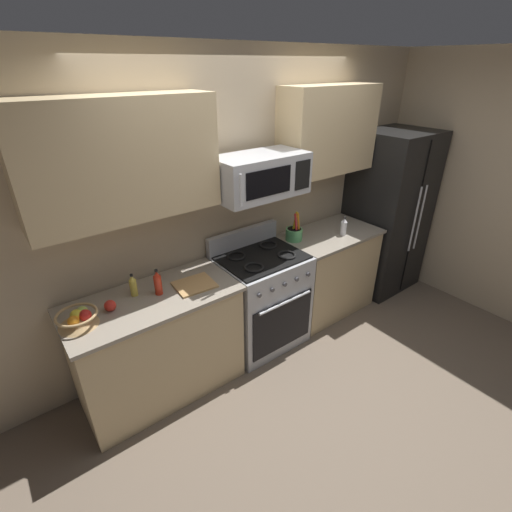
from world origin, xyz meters
TOP-DOWN VIEW (x-y plane):
  - ground_plane at (0.00, 0.00)m, footprint 16.00×16.00m
  - wall_back at (0.00, 1.04)m, footprint 8.00×0.10m
  - counter_left at (-1.03, 0.66)m, footprint 1.29×0.62m
  - range_oven at (-0.00, 0.66)m, footprint 0.76×0.66m
  - counter_right at (0.90, 0.66)m, footprint 1.02×0.62m
  - refrigerator at (1.83, 0.65)m, footprint 0.79×0.73m
  - wall_right at (2.32, 0.00)m, footprint 0.10×8.00m
  - microwave at (-0.00, 0.69)m, footprint 0.78×0.44m
  - upper_cabinets_left at (-1.04, 0.82)m, footprint 1.28×0.34m
  - upper_cabinets_right at (0.91, 0.82)m, footprint 1.01×0.34m
  - utensil_crock at (0.49, 0.77)m, footprint 0.16×0.16m
  - fruit_basket at (-1.54, 0.65)m, footprint 0.27×0.27m
  - apple_loose at (-1.32, 0.68)m, footprint 0.08×0.08m
  - cutting_board at (-0.70, 0.62)m, footprint 0.32×0.28m
  - bottle_vinegar at (0.97, 0.56)m, footprint 0.06×0.06m
  - bottle_hot_sauce at (-0.97, 0.67)m, footprint 0.06×0.06m
  - bottle_oil at (-1.12, 0.77)m, footprint 0.05×0.05m

SIDE VIEW (x-z plane):
  - ground_plane at x=0.00m, z-range 0.00..0.00m
  - counter_left at x=-1.03m, z-range 0.00..0.91m
  - counter_right at x=0.90m, z-range 0.00..0.91m
  - range_oven at x=0.00m, z-range -0.07..1.02m
  - refrigerator at x=1.83m, z-range 0.00..1.83m
  - cutting_board at x=-0.70m, z-range 0.91..0.93m
  - apple_loose at x=-1.32m, z-range 0.91..0.99m
  - fruit_basket at x=-1.54m, z-range 0.91..1.02m
  - utensil_crock at x=0.49m, z-range 0.83..1.13m
  - bottle_oil at x=-1.12m, z-range 0.90..1.08m
  - bottle_vinegar at x=0.97m, z-range 0.90..1.09m
  - bottle_hot_sauce at x=-0.97m, z-range 0.90..1.11m
  - wall_back at x=0.00m, z-range 0.00..2.60m
  - wall_right at x=2.32m, z-range 0.00..2.60m
  - microwave at x=0.00m, z-range 1.48..1.81m
  - upper_cabinets_right at x=0.91m, z-range 1.50..2.28m
  - upper_cabinets_left at x=-1.04m, z-range 1.50..2.28m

